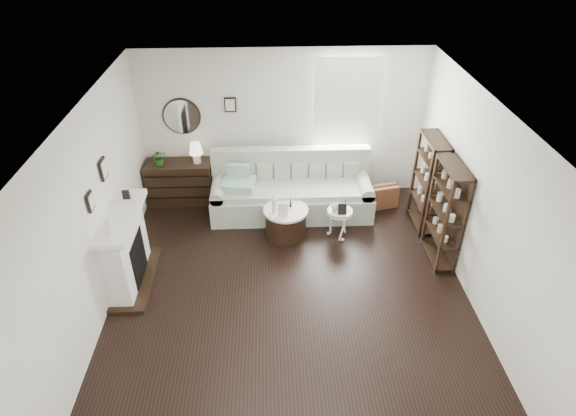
{
  "coord_description": "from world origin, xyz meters",
  "views": [
    {
      "loc": [
        -0.25,
        -5.13,
        4.78
      ],
      "look_at": [
        0.0,
        0.8,
        0.87
      ],
      "focal_mm": 30.0,
      "sensor_mm": 36.0,
      "label": 1
    }
  ],
  "objects_px": {
    "dresser": "(180,182)",
    "pedestal_table": "(340,212)",
    "sofa": "(291,192)",
    "drum_table": "(286,222)"
  },
  "relations": [
    {
      "from": "sofa",
      "to": "dresser",
      "type": "bearing_deg",
      "value": 169.08
    },
    {
      "from": "dresser",
      "to": "pedestal_table",
      "type": "xyz_separation_m",
      "value": [
        2.73,
        -1.21,
        0.07
      ]
    },
    {
      "from": "dresser",
      "to": "pedestal_table",
      "type": "bearing_deg",
      "value": -23.85
    },
    {
      "from": "drum_table",
      "to": "pedestal_table",
      "type": "xyz_separation_m",
      "value": [
        0.87,
        -0.07,
        0.2
      ]
    },
    {
      "from": "dresser",
      "to": "pedestal_table",
      "type": "relative_size",
      "value": 2.33
    },
    {
      "from": "sofa",
      "to": "drum_table",
      "type": "relative_size",
      "value": 3.8
    },
    {
      "from": "sofa",
      "to": "pedestal_table",
      "type": "xyz_separation_m",
      "value": [
        0.74,
        -0.82,
        0.1
      ]
    },
    {
      "from": "dresser",
      "to": "sofa",
      "type": "bearing_deg",
      "value": -10.92
    },
    {
      "from": "sofa",
      "to": "dresser",
      "type": "distance_m",
      "value": 2.03
    },
    {
      "from": "sofa",
      "to": "drum_table",
      "type": "height_order",
      "value": "sofa"
    }
  ]
}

